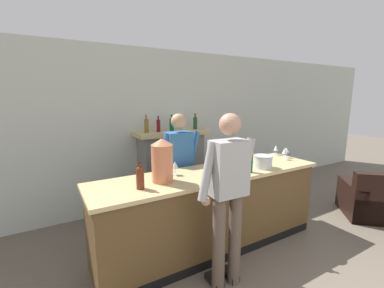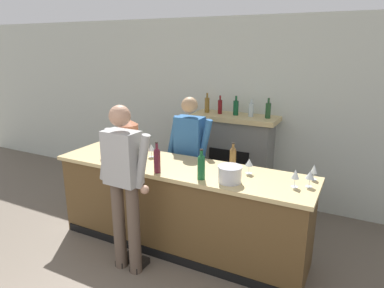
{
  "view_description": "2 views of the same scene",
  "coord_description": "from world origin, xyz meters",
  "px_view_note": "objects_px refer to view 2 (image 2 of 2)",
  "views": [
    {
      "loc": [
        -1.91,
        0.24,
        1.96
      ],
      "look_at": [
        -0.19,
        3.17,
        1.32
      ],
      "focal_mm": 24.0,
      "sensor_mm": 36.0,
      "label": 1
    },
    {
      "loc": [
        1.68,
        -0.42,
        2.35
      ],
      "look_at": [
        -0.01,
        2.88,
        1.27
      ],
      "focal_mm": 32.0,
      "sensor_mm": 36.0,
      "label": 2
    }
  ],
  "objects_px": {
    "wine_bottle_rose_blush": "(201,166)",
    "wine_bottle_chardonnay_pale": "(157,159)",
    "ice_bucket_steel": "(230,174)",
    "wine_glass_near_bucket": "(314,169)",
    "wine_glass_front_right": "(310,175)",
    "wine_glass_back_row": "(295,175)",
    "person_customer": "(124,183)",
    "copper_dispenser": "(129,138)",
    "wine_glass_front_left": "(151,148)",
    "fireplace_stone": "(234,158)",
    "person_bartender": "(190,155)",
    "wine_glass_mid_counter": "(249,163)",
    "wine_bottle_burgundy_dark": "(105,146)",
    "wine_bottle_port_short": "(233,156)"
  },
  "relations": [
    {
      "from": "wine_bottle_rose_blush",
      "to": "wine_bottle_chardonnay_pale",
      "type": "height_order",
      "value": "wine_bottle_chardonnay_pale"
    },
    {
      "from": "ice_bucket_steel",
      "to": "wine_glass_near_bucket",
      "type": "bearing_deg",
      "value": 31.26
    },
    {
      "from": "wine_glass_front_right",
      "to": "wine_glass_back_row",
      "type": "height_order",
      "value": "wine_glass_back_row"
    },
    {
      "from": "wine_glass_front_right",
      "to": "wine_glass_near_bucket",
      "type": "xyz_separation_m",
      "value": [
        0.01,
        0.21,
        -0.01
      ]
    },
    {
      "from": "person_customer",
      "to": "copper_dispenser",
      "type": "relative_size",
      "value": 3.71
    },
    {
      "from": "copper_dispenser",
      "to": "wine_glass_front_left",
      "type": "relative_size",
      "value": 2.89
    },
    {
      "from": "fireplace_stone",
      "to": "person_bartender",
      "type": "relative_size",
      "value": 0.96
    },
    {
      "from": "person_bartender",
      "to": "wine_bottle_rose_blush",
      "type": "height_order",
      "value": "person_bartender"
    },
    {
      "from": "person_customer",
      "to": "wine_glass_back_row",
      "type": "relative_size",
      "value": 9.87
    },
    {
      "from": "wine_glass_front_left",
      "to": "wine_glass_front_right",
      "type": "bearing_deg",
      "value": -2.31
    },
    {
      "from": "ice_bucket_steel",
      "to": "wine_glass_front_right",
      "type": "bearing_deg",
      "value": 17.88
    },
    {
      "from": "person_bartender",
      "to": "wine_glass_mid_counter",
      "type": "height_order",
      "value": "person_bartender"
    },
    {
      "from": "copper_dispenser",
      "to": "wine_bottle_chardonnay_pale",
      "type": "distance_m",
      "value": 0.64
    },
    {
      "from": "copper_dispenser",
      "to": "wine_bottle_burgundy_dark",
      "type": "relative_size",
      "value": 1.71
    },
    {
      "from": "fireplace_stone",
      "to": "wine_glass_front_left",
      "type": "height_order",
      "value": "fireplace_stone"
    },
    {
      "from": "copper_dispenser",
      "to": "wine_glass_mid_counter",
      "type": "relative_size",
      "value": 2.9
    },
    {
      "from": "fireplace_stone",
      "to": "wine_glass_front_left",
      "type": "bearing_deg",
      "value": -114.0
    },
    {
      "from": "copper_dispenser",
      "to": "wine_glass_back_row",
      "type": "bearing_deg",
      "value": -0.16
    },
    {
      "from": "ice_bucket_steel",
      "to": "wine_glass_near_bucket",
      "type": "distance_m",
      "value": 0.86
    },
    {
      "from": "ice_bucket_steel",
      "to": "wine_glass_mid_counter",
      "type": "relative_size",
      "value": 1.48
    },
    {
      "from": "wine_glass_near_bucket",
      "to": "wine_bottle_chardonnay_pale",
      "type": "bearing_deg",
      "value": -160.16
    },
    {
      "from": "person_bartender",
      "to": "copper_dispenser",
      "type": "xyz_separation_m",
      "value": [
        -0.51,
        -0.6,
        0.31
      ]
    },
    {
      "from": "person_customer",
      "to": "copper_dispenser",
      "type": "distance_m",
      "value": 0.81
    },
    {
      "from": "wine_glass_front_left",
      "to": "ice_bucket_steel",
      "type": "bearing_deg",
      "value": -15.23
    },
    {
      "from": "wine_bottle_chardonnay_pale",
      "to": "wine_glass_front_left",
      "type": "relative_size",
      "value": 2.04
    },
    {
      "from": "wine_glass_front_right",
      "to": "wine_glass_front_left",
      "type": "xyz_separation_m",
      "value": [
        -1.87,
        0.08,
        0.0
      ]
    },
    {
      "from": "wine_glass_front_right",
      "to": "wine_glass_back_row",
      "type": "bearing_deg",
      "value": -149.83
    },
    {
      "from": "fireplace_stone",
      "to": "wine_bottle_burgundy_dark",
      "type": "distance_m",
      "value": 1.97
    },
    {
      "from": "fireplace_stone",
      "to": "person_customer",
      "type": "relative_size",
      "value": 0.92
    },
    {
      "from": "wine_bottle_chardonnay_pale",
      "to": "wine_bottle_burgundy_dark",
      "type": "bearing_deg",
      "value": 168.58
    },
    {
      "from": "person_customer",
      "to": "wine_glass_mid_counter",
      "type": "xyz_separation_m",
      "value": [
        1.05,
        0.79,
        0.14
      ]
    },
    {
      "from": "ice_bucket_steel",
      "to": "wine_glass_mid_counter",
      "type": "bearing_deg",
      "value": 72.71
    },
    {
      "from": "person_bartender",
      "to": "wine_glass_back_row",
      "type": "relative_size",
      "value": 9.43
    },
    {
      "from": "person_bartender",
      "to": "wine_glass_front_right",
      "type": "relative_size",
      "value": 10.63
    },
    {
      "from": "ice_bucket_steel",
      "to": "wine_bottle_port_short",
      "type": "height_order",
      "value": "wine_bottle_port_short"
    },
    {
      "from": "wine_bottle_rose_blush",
      "to": "wine_bottle_port_short",
      "type": "bearing_deg",
      "value": 70.99
    },
    {
      "from": "wine_bottle_rose_blush",
      "to": "wine_bottle_chardonnay_pale",
      "type": "distance_m",
      "value": 0.5
    },
    {
      "from": "copper_dispenser",
      "to": "wine_bottle_chardonnay_pale",
      "type": "xyz_separation_m",
      "value": [
        0.58,
        -0.27,
        -0.09
      ]
    },
    {
      "from": "wine_bottle_burgundy_dark",
      "to": "wine_glass_mid_counter",
      "type": "xyz_separation_m",
      "value": [
        1.76,
        0.24,
        -0.01
      ]
    },
    {
      "from": "wine_bottle_chardonnay_pale",
      "to": "copper_dispenser",
      "type": "bearing_deg",
      "value": 154.59
    },
    {
      "from": "wine_glass_back_row",
      "to": "wine_glass_near_bucket",
      "type": "xyz_separation_m",
      "value": [
        0.13,
        0.28,
        -0.02
      ]
    },
    {
      "from": "wine_glass_near_bucket",
      "to": "fireplace_stone",
      "type": "bearing_deg",
      "value": 137.35
    },
    {
      "from": "person_customer",
      "to": "copper_dispenser",
      "type": "bearing_deg",
      "value": 122.67
    },
    {
      "from": "wine_bottle_burgundy_dark",
      "to": "wine_glass_front_left",
      "type": "height_order",
      "value": "wine_bottle_burgundy_dark"
    },
    {
      "from": "wine_bottle_burgundy_dark",
      "to": "wine_glass_near_bucket",
      "type": "relative_size",
      "value": 1.72
    },
    {
      "from": "ice_bucket_steel",
      "to": "wine_bottle_burgundy_dark",
      "type": "distance_m",
      "value": 1.66
    },
    {
      "from": "wine_bottle_burgundy_dark",
      "to": "wine_glass_front_left",
      "type": "distance_m",
      "value": 0.57
    },
    {
      "from": "person_customer",
      "to": "wine_glass_near_bucket",
      "type": "xyz_separation_m",
      "value": [
        1.69,
        0.92,
        0.13
      ]
    },
    {
      "from": "wine_glass_front_left",
      "to": "wine_glass_mid_counter",
      "type": "bearing_deg",
      "value": 0.09
    },
    {
      "from": "person_customer",
      "to": "fireplace_stone",
      "type": "bearing_deg",
      "value": 79.16
    }
  ]
}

